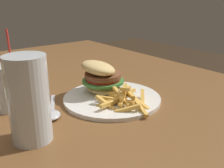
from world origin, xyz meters
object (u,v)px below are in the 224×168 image
(meal_plate_near, at_px, (107,86))
(juice_glass, at_px, (7,89))
(spoon, at_px, (51,114))
(beer_glass, at_px, (29,101))

(meal_plate_near, distance_m, juice_glass, 0.26)
(juice_glass, height_order, spoon, juice_glass)
(juice_glass, bearing_deg, spoon, -148.51)
(beer_glass, distance_m, juice_glass, 0.18)
(meal_plate_near, relative_size, beer_glass, 1.60)
(juice_glass, relative_size, spoon, 1.23)
(meal_plate_near, distance_m, beer_glass, 0.27)
(beer_glass, relative_size, spoon, 1.06)
(meal_plate_near, xyz_separation_m, spoon, (-0.01, 0.18, -0.03))
(beer_glass, xyz_separation_m, juice_glass, (0.18, -0.01, -0.03))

